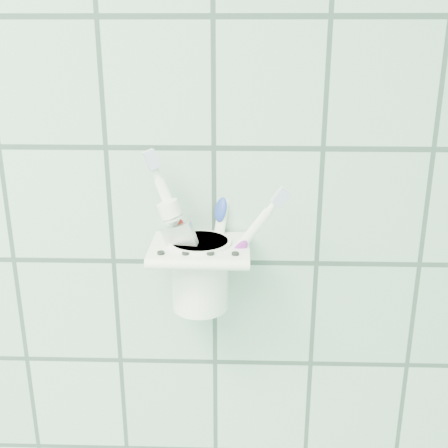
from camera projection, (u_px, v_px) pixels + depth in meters
The scene contains 6 objects.
holder_bracket at pixel (200, 250), 0.67m from camera, with size 0.12×0.10×0.04m.
cup at pixel (200, 271), 0.68m from camera, with size 0.08×0.08×0.09m.
toothbrush_pink at pixel (210, 227), 0.65m from camera, with size 0.08×0.03×0.20m.
toothbrush_blue at pixel (208, 215), 0.66m from camera, with size 0.05×0.08×0.21m.
toothbrush_orange at pixel (192, 236), 0.65m from camera, with size 0.10×0.02×0.17m.
toothpaste_tube at pixel (205, 245), 0.66m from camera, with size 0.07×0.03×0.15m.
Camera 1 is at (0.69, 0.53, 1.53)m, focal length 45.00 mm.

